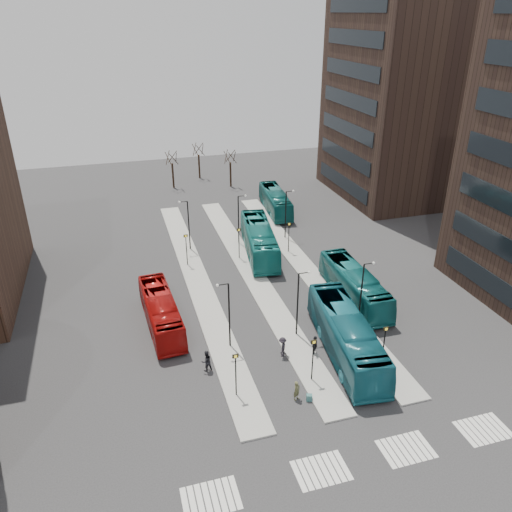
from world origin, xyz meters
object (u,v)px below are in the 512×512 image
object	(u,v)px
teal_bus_a	(346,335)
traveller	(297,391)
red_bus	(161,311)
commuter_c	(282,347)
teal_bus_b	(259,240)
commuter_b	(315,346)
suitcase	(309,398)
commuter_a	(206,361)
teal_bus_d	(275,201)
teal_bus_c	(354,285)

from	to	relation	value
teal_bus_a	traveller	bearing A→B (deg)	-138.46
red_bus	commuter_c	bearing A→B (deg)	-41.98
teal_bus_b	commuter_b	size ratio (longest dim) A/B	6.99
suitcase	teal_bus_a	distance (m)	6.81
teal_bus_b	commuter_a	world-z (taller)	teal_bus_b
commuter_a	commuter_c	xyz separation A→B (m)	(6.37, 0.09, -0.02)
teal_bus_d	traveller	world-z (taller)	teal_bus_d
suitcase	red_bus	size ratio (longest dim) A/B	0.05
teal_bus_a	commuter_a	xyz separation A→B (m)	(-11.47, 1.10, -0.92)
red_bus	teal_bus_c	size ratio (longest dim) A/B	0.92
teal_bus_d	commuter_a	xyz separation A→B (m)	(-16.29, -31.75, -0.65)
red_bus	teal_bus_c	world-z (taller)	teal_bus_c
teal_bus_a	commuter_c	bearing A→B (deg)	173.78
teal_bus_b	traveller	bearing A→B (deg)	-91.65
traveller	commuter_a	world-z (taller)	commuter_a
red_bus	teal_bus_a	size ratio (longest dim) A/B	0.82
suitcase	teal_bus_b	xyz separation A→B (m)	(3.60, 24.68, 1.52)
suitcase	commuter_c	distance (m)	5.63
teal_bus_a	teal_bus_c	xyz separation A→B (m)	(4.59, 7.71, -0.19)
commuter_b	commuter_c	bearing A→B (deg)	94.16
red_bus	commuter_b	size ratio (longest dim) A/B	5.88
commuter_c	traveller	bearing A→B (deg)	18.08
teal_bus_d	commuter_c	xyz separation A→B (m)	(-9.92, -31.66, -0.67)
commuter_a	suitcase	bearing A→B (deg)	125.89
red_bus	teal_bus_a	distance (m)	16.46
traveller	red_bus	bearing A→B (deg)	92.32
red_bus	teal_bus_c	xyz separation A→B (m)	(18.72, -0.73, 0.13)
teal_bus_b	teal_bus_c	distance (m)	13.90
suitcase	commuter_c	xyz separation A→B (m)	(-0.15, 5.60, 0.62)
suitcase	traveller	xyz separation A→B (m)	(-0.85, 0.40, 0.54)
traveller	commuter_b	xyz separation A→B (m)	(3.30, 4.55, 0.12)
red_bus	teal_bus_b	distance (m)	17.42
teal_bus_a	teal_bus_c	distance (m)	8.97
teal_bus_a	teal_bus_b	bearing A→B (deg)	100.72
teal_bus_b	commuter_a	size ratio (longest dim) A/B	7.10
teal_bus_d	commuter_b	world-z (taller)	teal_bus_d
commuter_a	traveller	bearing A→B (deg)	124.09
commuter_b	red_bus	bearing A→B (deg)	73.84
commuter_a	teal_bus_a	bearing A→B (deg)	160.60
teal_bus_a	teal_bus_c	world-z (taller)	teal_bus_a
commuter_b	teal_bus_a	bearing A→B (deg)	-84.34
traveller	commuter_c	world-z (taller)	commuter_c
red_bus	commuter_b	xyz separation A→B (m)	(11.63, -7.90, -0.58)
teal_bus_c	commuter_c	size ratio (longest dim) A/B	6.64
suitcase	commuter_a	size ratio (longest dim) A/B	0.29
red_bus	teal_bus_b	bearing A→B (deg)	39.60
teal_bus_a	commuter_b	distance (m)	2.71
teal_bus_c	teal_bus_b	bearing A→B (deg)	116.22
suitcase	commuter_c	bearing A→B (deg)	109.03
red_bus	commuter_c	distance (m)	11.60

